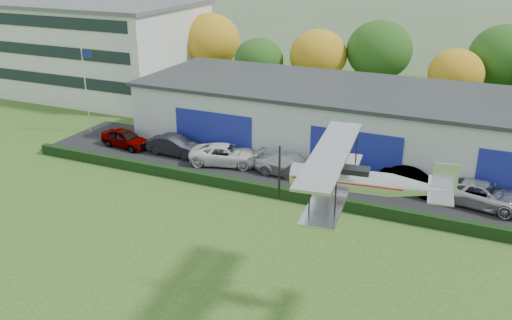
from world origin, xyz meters
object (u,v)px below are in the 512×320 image
at_px(car_4, 344,172).
at_px(car_6, 483,195).
at_px(car_0, 125,138).
at_px(biplane, 355,179).
at_px(car_2, 226,155).
at_px(flagpole, 86,83).
at_px(office_block, 105,48).
at_px(car_3, 290,165).
at_px(hangar, 374,121).
at_px(car_5, 411,181).
at_px(car_1, 175,146).

relative_size(car_4, car_6, 0.77).
xyz_separation_m(car_0, biplane, (23.68, -14.54, 6.14)).
xyz_separation_m(car_0, car_2, (9.72, 0.01, 0.01)).
distance_m(flagpole, biplane, 33.30).
bearing_deg(car_4, car_6, -81.93).
relative_size(office_block, car_4, 4.53).
distance_m(flagpole, car_3, 20.90).
height_order(hangar, biplane, biplane).
distance_m(office_block, car_6, 44.84).
height_order(office_block, car_5, office_block).
distance_m(office_block, car_1, 23.91).
bearing_deg(car_3, car_6, -86.38).
height_order(car_0, car_3, car_3).
distance_m(car_1, car_5, 19.11).
bearing_deg(hangar, office_block, 167.99).
distance_m(office_block, car_3, 32.46).
height_order(car_0, car_5, same).
xyz_separation_m(hangar, office_block, (-33.00, 7.02, 2.56)).
bearing_deg(biplane, car_1, 135.00).
bearing_deg(car_1, office_block, 53.93).
bearing_deg(flagpole, office_block, 121.97).
relative_size(car_3, biplane, 0.63).
xyz_separation_m(flagpole, car_1, (10.21, -1.72, -3.93)).
bearing_deg(office_block, flagpole, -58.03).
distance_m(car_0, car_6, 28.85).
distance_m(car_3, car_6, 13.65).
bearing_deg(flagpole, car_6, -2.53).
relative_size(car_0, car_6, 0.78).
bearing_deg(car_0, car_5, -80.01).
bearing_deg(car_2, car_0, 75.41).
distance_m(car_0, car_2, 9.72).
relative_size(car_2, biplane, 0.65).
distance_m(car_5, biplane, 16.46).
height_order(flagpole, car_1, flagpole).
distance_m(car_3, car_4, 4.10).
relative_size(car_1, car_3, 0.89).
bearing_deg(car_6, car_4, 99.50).
bearing_deg(hangar, car_2, -141.86).
height_order(car_2, car_3, car_3).
height_order(office_block, car_6, office_block).
xyz_separation_m(flagpole, car_0, (5.24, -1.82, -3.95)).
bearing_deg(car_1, car_2, -88.53).
bearing_deg(hangar, biplane, -79.75).
distance_m(hangar, flagpole, 25.68).
bearing_deg(biplane, car_2, 126.89).
distance_m(office_block, flagpole, 15.33).
bearing_deg(office_block, hangar, -12.01).
xyz_separation_m(hangar, flagpole, (-24.88, -5.98, 2.13)).
distance_m(car_0, biplane, 28.46).
xyz_separation_m(office_block, car_3, (28.56, -14.81, -4.36)).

